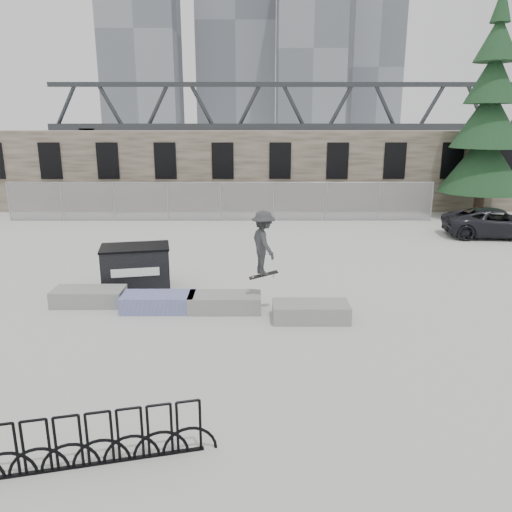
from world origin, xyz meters
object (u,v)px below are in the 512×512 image
at_px(planter_center_left, 159,301).
at_px(skateboarder, 264,243).
at_px(bike_rack, 84,441).
at_px(planter_far_left, 89,296).
at_px(planter_center_right, 225,302).
at_px(spruce_tree, 488,126).
at_px(dumpster, 136,267).
at_px(suv, 497,223).
at_px(planter_offset, 311,311).

height_order(planter_center_left, skateboarder, skateboarder).
bearing_deg(bike_rack, planter_center_left, 90.78).
relative_size(planter_far_left, planter_center_right, 1.00).
relative_size(planter_center_right, bike_rack, 0.51).
xyz_separation_m(planter_center_right, skateboarder, (1.07, -0.02, 1.68)).
xyz_separation_m(planter_center_left, spruce_tree, (14.69, 13.48, 4.53)).
xyz_separation_m(planter_center_right, spruce_tree, (12.85, 13.51, 4.53)).
distance_m(dumpster, suv, 16.21).
bearing_deg(dumpster, planter_center_left, -72.32).
distance_m(planter_center_right, suv, 14.77).
xyz_separation_m(planter_center_left, planter_center_right, (1.84, -0.02, 0.00)).
bearing_deg(dumpster, skateboarder, -37.07).
bearing_deg(planter_center_right, spruce_tree, 46.43).
bearing_deg(planter_far_left, dumpster, 53.41).
xyz_separation_m(planter_center_left, bike_rack, (0.09, -6.48, 0.18)).
bearing_deg(planter_center_right, skateboarder, -1.08).
bearing_deg(planter_center_right, planter_center_left, 179.24).
height_order(planter_offset, spruce_tree, spruce_tree).
bearing_deg(spruce_tree, dumpster, -143.55).
height_order(planter_far_left, spruce_tree, spruce_tree).
height_order(planter_center_left, dumpster, dumpster).
bearing_deg(planter_offset, planter_far_left, 169.33).
height_order(dumpster, spruce_tree, spruce_tree).
distance_m(dumpster, bike_rack, 8.43).
bearing_deg(spruce_tree, bike_rack, -126.18).
bearing_deg(suv, planter_far_left, 124.12).
xyz_separation_m(planter_center_right, bike_rack, (-1.75, -6.45, 0.18)).
height_order(planter_center_left, suv, suv).
bearing_deg(planter_offset, spruce_tree, 53.42).
distance_m(planter_center_right, spruce_tree, 19.19).
relative_size(planter_far_left, spruce_tree, 0.17).
distance_m(planter_center_right, planter_offset, 2.41).
relative_size(planter_offset, skateboarder, 1.07).
relative_size(dumpster, bike_rack, 0.58).
xyz_separation_m(dumpster, skateboarder, (3.93, -1.92, 1.24)).
xyz_separation_m(planter_center_left, dumpster, (-1.03, 1.87, 0.43)).
bearing_deg(planter_center_right, planter_offset, -16.70).
height_order(dumpster, skateboarder, skateboarder).
bearing_deg(planter_center_right, suv, 37.37).
distance_m(dumpster, skateboarder, 4.55).
height_order(planter_offset, suv, suv).
height_order(suv, skateboarder, skateboarder).
distance_m(planter_far_left, spruce_tree, 21.71).
distance_m(planter_center_right, bike_rack, 6.69).
distance_m(planter_far_left, dumpster, 1.82).
relative_size(spruce_tree, skateboarder, 6.17).
bearing_deg(planter_center_right, dumpster, 146.45).
bearing_deg(suv, planter_offset, 141.36).
xyz_separation_m(spruce_tree, suv, (-1.12, -4.55, -4.14)).
distance_m(planter_center_right, skateboarder, 1.99).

